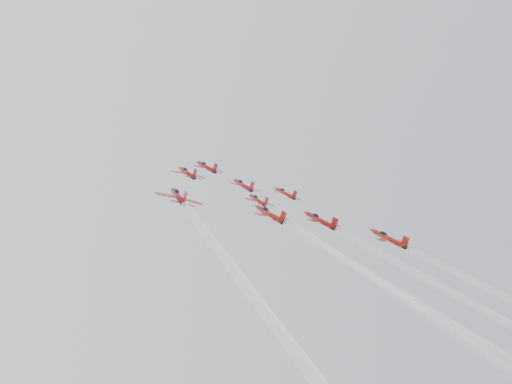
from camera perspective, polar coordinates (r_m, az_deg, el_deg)
jet_lead at (r=173.65m, az=-4.98°, el=2.54°), size 10.41×13.17×8.90m
jet_row2_left at (r=153.05m, az=-6.90°, el=1.95°), size 9.89×12.51×8.46m
jet_row2_center at (r=158.79m, az=-1.33°, el=0.72°), size 9.96×12.60×8.52m
jet_row2_right at (r=166.78m, az=2.92°, el=-0.10°), size 9.29×11.75×7.94m
jet_center at (r=109.26m, az=9.72°, el=-6.88°), size 8.41×77.70×50.03m
jet_rear_farleft at (r=77.26m, az=4.34°, el=-10.85°), size 10.42×96.21×61.95m
jet_rear_left at (r=92.63m, az=15.39°, el=-11.20°), size 9.89×91.32×58.81m
jet_rear_right at (r=105.93m, az=21.11°, el=-11.08°), size 10.22×94.34×60.75m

